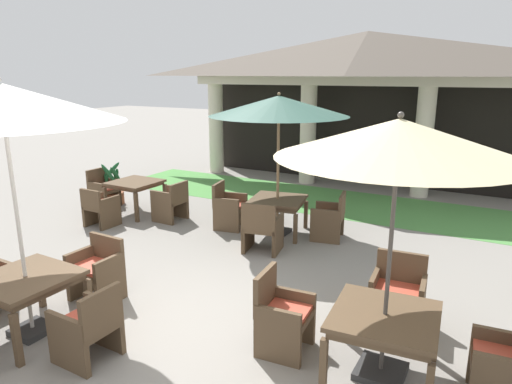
# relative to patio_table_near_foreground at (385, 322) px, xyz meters

# --- Properties ---
(ground_plane) EXTENTS (60.00, 60.00, 0.00)m
(ground_plane) POSITION_rel_patio_table_near_foreground_xyz_m (-2.53, -0.33, -0.61)
(ground_plane) COLOR gray
(background_pavilion) EXTENTS (10.52, 2.49, 4.08)m
(background_pavilion) POSITION_rel_patio_table_near_foreground_xyz_m (-2.53, 7.79, 2.51)
(background_pavilion) COLOR beige
(background_pavilion) RESTS_ON ground
(lawn_strip) EXTENTS (12.32, 2.47, 0.01)m
(lawn_strip) POSITION_rel_patio_table_near_foreground_xyz_m (-2.53, 6.08, -0.61)
(lawn_strip) COLOR #519347
(lawn_strip) RESTS_ON ground
(patio_table_near_foreground) EXTENTS (1.12, 1.12, 0.70)m
(patio_table_near_foreground) POSITION_rel_patio_table_near_foreground_xyz_m (0.00, 0.00, 0.00)
(patio_table_near_foreground) COLOR brown
(patio_table_near_foreground) RESTS_ON ground
(patio_umbrella_near_foreground) EXTENTS (2.29, 2.29, 2.71)m
(patio_umbrella_near_foreground) POSITION_rel_patio_table_near_foreground_xyz_m (0.00, 0.00, 1.84)
(patio_umbrella_near_foreground) COLOR #2D2D2D
(patio_umbrella_near_foreground) RESTS_ON ground
(patio_chair_near_foreground_north) EXTENTS (0.67, 0.58, 0.89)m
(patio_chair_near_foreground_north) POSITION_rel_patio_table_near_foreground_xyz_m (-0.09, 1.10, -0.20)
(patio_chair_near_foreground_north) COLOR brown
(patio_chair_near_foreground_north) RESTS_ON ground
(patio_chair_near_foreground_east) EXTENTS (0.56, 0.59, 0.93)m
(patio_chair_near_foreground_east) POSITION_rel_patio_table_near_foreground_xyz_m (1.10, 0.09, -0.19)
(patio_chair_near_foreground_east) COLOR brown
(patio_chair_near_foreground_east) RESTS_ON ground
(patio_chair_near_foreground_west) EXTENTS (0.59, 0.60, 0.93)m
(patio_chair_near_foreground_west) POSITION_rel_patio_table_near_foreground_xyz_m (-1.10, -0.09, -0.19)
(patio_chair_near_foreground_west) COLOR brown
(patio_chair_near_foreground_west) RESTS_ON ground
(patio_table_mid_left) EXTENTS (1.18, 1.18, 0.70)m
(patio_table_mid_left) POSITION_rel_patio_table_near_foreground_xyz_m (-2.90, 3.41, -0.00)
(patio_table_mid_left) COLOR brown
(patio_table_mid_left) RESTS_ON ground
(patio_umbrella_mid_left) EXTENTS (2.61, 2.61, 2.71)m
(patio_umbrella_mid_left) POSITION_rel_patio_table_near_foreground_xyz_m (-2.90, 3.41, 1.84)
(patio_umbrella_mid_left) COLOR #2D2D2D
(patio_umbrella_mid_left) RESTS_ON ground
(patio_chair_mid_left_east) EXTENTS (0.67, 0.70, 0.89)m
(patio_chair_mid_left_east) POSITION_rel_patio_table_near_foreground_xyz_m (-1.90, 3.61, -0.20)
(patio_chair_mid_left_east) COLOR brown
(patio_chair_mid_left_east) RESTS_ON ground
(patio_chair_mid_left_west) EXTENTS (0.65, 0.65, 0.93)m
(patio_chair_mid_left_west) POSITION_rel_patio_table_near_foreground_xyz_m (-3.90, 3.21, -0.19)
(patio_chair_mid_left_west) COLOR brown
(patio_chair_mid_left_west) RESTS_ON ground
(patio_chair_mid_left_south) EXTENTS (0.72, 0.69, 0.93)m
(patio_chair_mid_left_south) POSITION_rel_patio_table_near_foreground_xyz_m (-2.70, 2.40, -0.19)
(patio_chair_mid_left_south) COLOR brown
(patio_chair_mid_left_south) RESTS_ON ground
(patio_table_mid_right) EXTENTS (1.00, 1.00, 0.74)m
(patio_table_mid_right) POSITION_rel_patio_table_near_foreground_xyz_m (-6.24, 3.04, 0.04)
(patio_table_mid_right) COLOR brown
(patio_table_mid_right) RESTS_ON ground
(patio_chair_mid_right_east) EXTENTS (0.57, 0.59, 0.85)m
(patio_chair_mid_right_east) POSITION_rel_patio_table_near_foreground_xyz_m (-5.23, 3.03, -0.20)
(patio_chair_mid_right_east) COLOR brown
(patio_chair_mid_right_east) RESTS_ON ground
(patio_chair_mid_right_west) EXTENTS (0.51, 0.57, 0.90)m
(patio_chair_mid_right_west) POSITION_rel_patio_table_near_foreground_xyz_m (-7.26, 3.05, -0.20)
(patio_chair_mid_right_west) COLOR brown
(patio_chair_mid_right_west) RESTS_ON ground
(patio_chair_mid_right_south) EXTENTS (0.55, 0.56, 0.81)m
(patio_chair_mid_right_south) POSITION_rel_patio_table_near_foreground_xyz_m (-6.25, 2.02, -0.22)
(patio_chair_mid_right_south) COLOR brown
(patio_chair_mid_right_south) RESTS_ON ground
(patio_table_far_back) EXTENTS (1.04, 1.04, 0.75)m
(patio_table_far_back) POSITION_rel_patio_table_near_foreground_xyz_m (-3.88, -1.25, 0.04)
(patio_table_far_back) COLOR brown
(patio_table_far_back) RESTS_ON ground
(patio_umbrella_far_back) EXTENTS (2.57, 2.57, 3.01)m
(patio_umbrella_far_back) POSITION_rel_patio_table_near_foreground_xyz_m (-3.88, -1.25, 2.12)
(patio_umbrella_far_back) COLOR #2D2D2D
(patio_umbrella_far_back) RESTS_ON ground
(patio_chair_far_back_east) EXTENTS (0.60, 0.56, 0.87)m
(patio_chair_far_back_east) POSITION_rel_patio_table_near_foreground_xyz_m (-2.85, -1.27, -0.22)
(patio_chair_far_back_east) COLOR brown
(patio_chair_far_back_east) RESTS_ON ground
(patio_chair_far_back_north) EXTENTS (0.64, 0.53, 0.86)m
(patio_chair_far_back_north) POSITION_rel_patio_table_near_foreground_xyz_m (-3.86, -0.22, -0.19)
(patio_chair_far_back_north) COLOR brown
(patio_chair_far_back_north) RESTS_ON ground
(potted_palm_left_edge) EXTENTS (0.62, 0.63, 1.02)m
(potted_palm_left_edge) POSITION_rel_patio_table_near_foreground_xyz_m (-7.29, 3.37, -0.31)
(potted_palm_left_edge) COLOR #995638
(potted_palm_left_edge) RESTS_ON ground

